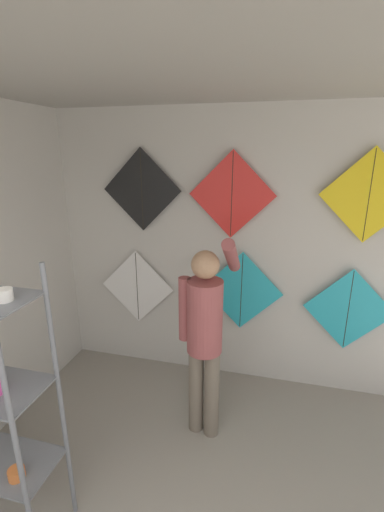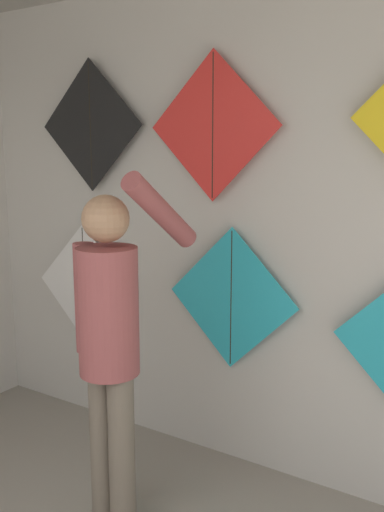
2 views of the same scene
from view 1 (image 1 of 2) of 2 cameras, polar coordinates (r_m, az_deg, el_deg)
name	(u,v)px [view 1 (image 1 of 2)]	position (r m, az deg, el deg)	size (l,w,h in m)	color
back_panel	(237,252)	(3.50, 7.56, 0.60)	(4.59, 0.06, 2.80)	beige
ceiling_slab	(200,44)	(1.71, 1.34, 31.90)	(4.59, 4.20, 0.04)	#A8A399
shopkeeper	(205,329)	(2.84, 2.16, -12.08)	(0.45, 0.59, 1.78)	#726656
kite_0	(137,287)	(3.83, -9.12, -5.12)	(0.83, 0.01, 0.83)	white
kite_1	(241,291)	(3.53, 8.23, -5.80)	(0.83, 0.01, 0.83)	#28B2C6
kite_2	(348,310)	(3.63, 24.61, -8.17)	(0.83, 0.01, 0.83)	#28B2C6
kite_3	(142,190)	(3.53, -8.36, 10.83)	(0.83, 0.01, 0.83)	black
kite_4	(232,195)	(3.30, 6.66, 10.08)	(0.83, 0.01, 0.83)	red
kite_5	(369,196)	(3.35, 27.44, 8.88)	(0.83, 0.01, 0.83)	yellow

